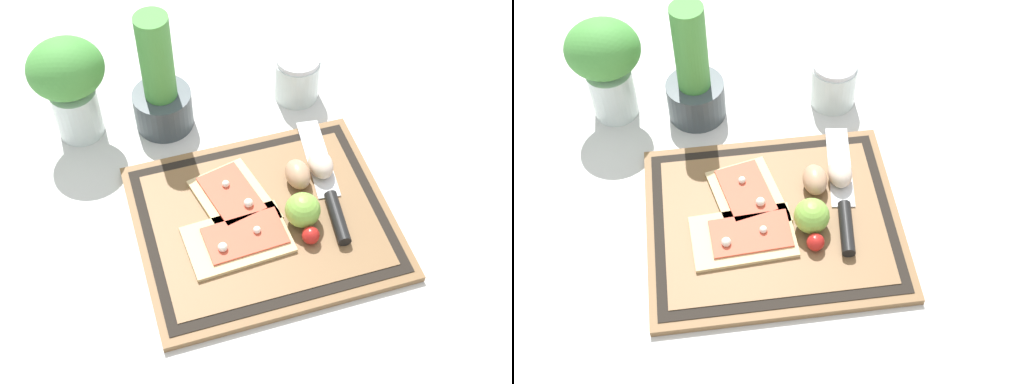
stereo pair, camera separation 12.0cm
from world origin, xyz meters
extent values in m
plane|color=silver|center=(0.00, 0.00, 0.00)|extent=(6.00, 6.00, 0.00)
cube|color=brown|center=(0.00, 0.00, 0.01)|extent=(0.42, 0.36, 0.01)
cube|color=black|center=(0.00, 0.00, 0.01)|extent=(0.40, 0.33, 0.00)
cube|color=brown|center=(0.00, 0.00, 0.02)|extent=(0.36, 0.30, 0.00)
cube|color=#DBBC7F|center=(-0.05, -0.03, 0.02)|extent=(0.17, 0.12, 0.01)
cube|color=#D14C33|center=(-0.04, -0.03, 0.03)|extent=(0.14, 0.08, 0.00)
sphere|color=silver|center=(-0.08, -0.05, 0.03)|extent=(0.02, 0.02, 0.02)
sphere|color=silver|center=(-0.02, -0.03, 0.03)|extent=(0.01, 0.01, 0.01)
cube|color=#DBBC7F|center=(-0.04, 0.05, 0.02)|extent=(0.14, 0.17, 0.01)
cube|color=#D14C33|center=(-0.04, 0.06, 0.03)|extent=(0.10, 0.13, 0.00)
sphere|color=silver|center=(-0.02, 0.03, 0.03)|extent=(0.02, 0.02, 0.02)
sphere|color=silver|center=(-0.04, 0.08, 0.03)|extent=(0.01, 0.01, 0.01)
cube|color=silver|center=(0.13, 0.10, 0.02)|extent=(0.06, 0.18, 0.00)
cylinder|color=black|center=(0.12, -0.04, 0.03)|extent=(0.03, 0.10, 0.02)
ellipsoid|color=tan|center=(0.08, 0.06, 0.04)|extent=(0.04, 0.06, 0.04)
ellipsoid|color=beige|center=(0.12, 0.07, 0.04)|extent=(0.04, 0.06, 0.04)
sphere|color=#7FB742|center=(0.06, -0.02, 0.05)|extent=(0.06, 0.06, 0.06)
sphere|color=red|center=(0.06, -0.06, 0.03)|extent=(0.03, 0.03, 0.03)
cylinder|color=#3D474C|center=(-0.11, 0.28, 0.04)|extent=(0.11, 0.11, 0.08)
cylinder|color=#47933D|center=(-0.11, 0.28, 0.14)|extent=(0.06, 0.06, 0.21)
cylinder|color=silver|center=(0.15, 0.28, 0.04)|extent=(0.09, 0.09, 0.08)
cylinder|color=#B73323|center=(0.15, 0.28, 0.02)|extent=(0.08, 0.08, 0.03)
cylinder|color=silver|center=(0.15, 0.28, 0.09)|extent=(0.08, 0.08, 0.01)
cylinder|color=silver|center=(-0.26, 0.31, 0.05)|extent=(0.08, 0.08, 0.10)
ellipsoid|color=#47933D|center=(-0.26, 0.31, 0.15)|extent=(0.13, 0.12, 0.11)
camera|label=1|loc=(-0.21, -0.66, 0.98)|focal=50.00mm
camera|label=2|loc=(-0.10, -0.69, 0.98)|focal=50.00mm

